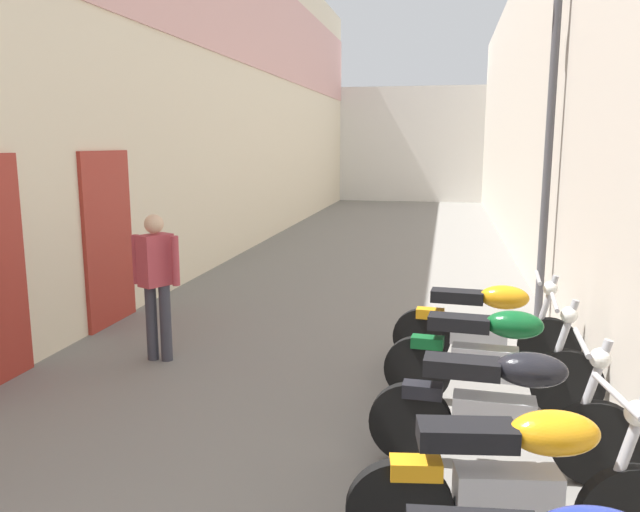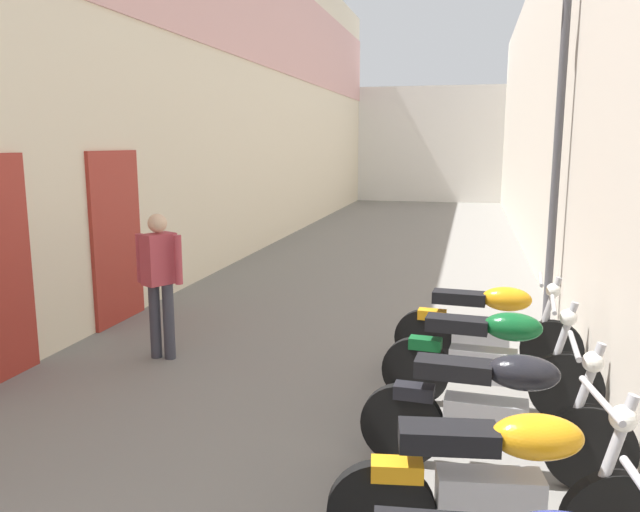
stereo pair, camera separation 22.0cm
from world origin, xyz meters
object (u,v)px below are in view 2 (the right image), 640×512
(motorcycle_sixth, at_px, (490,357))
(street_lamp, at_px, (553,100))
(motorcycle_seventh, at_px, (488,325))
(motorcycle_fourth, at_px, (501,484))
(pedestrian_further_down, at_px, (160,275))
(motorcycle_fifth, at_px, (495,409))

(motorcycle_sixth, relative_size, street_lamp, 0.38)
(motorcycle_sixth, height_order, street_lamp, street_lamp)
(motorcycle_seventh, bearing_deg, motorcycle_fourth, -90.00)
(motorcycle_sixth, height_order, pedestrian_further_down, pedestrian_further_down)
(motorcycle_seventh, height_order, pedestrian_further_down, pedestrian_further_down)
(motorcycle_seventh, xyz_separation_m, pedestrian_further_down, (-3.39, -0.36, 0.42))
(motorcycle_seventh, height_order, street_lamp, street_lamp)
(motorcycle_fifth, height_order, street_lamp, street_lamp)
(motorcycle_fourth, relative_size, motorcycle_sixth, 1.00)
(motorcycle_fourth, bearing_deg, motorcycle_seventh, 90.00)
(motorcycle_fifth, xyz_separation_m, motorcycle_seventh, (-0.00, 2.06, 0.00))
(motorcycle_fifth, bearing_deg, motorcycle_sixth, 90.00)
(motorcycle_fifth, height_order, pedestrian_further_down, pedestrian_further_down)
(motorcycle_sixth, height_order, motorcycle_seventh, same)
(pedestrian_further_down, height_order, street_lamp, street_lamp)
(motorcycle_fifth, bearing_deg, pedestrian_further_down, 153.29)
(street_lamp, bearing_deg, motorcycle_seventh, -109.92)
(motorcycle_seventh, xyz_separation_m, street_lamp, (0.70, 1.94, 2.30))
(motorcycle_fourth, xyz_separation_m, motorcycle_fifth, (0.00, 0.99, 0.00))
(motorcycle_fourth, bearing_deg, motorcycle_fifth, 89.99)
(motorcycle_fifth, bearing_deg, motorcycle_fourth, -90.01)
(motorcycle_sixth, relative_size, pedestrian_further_down, 1.18)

